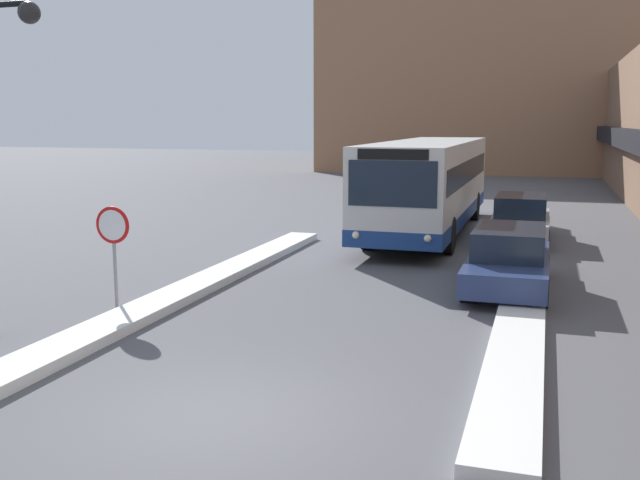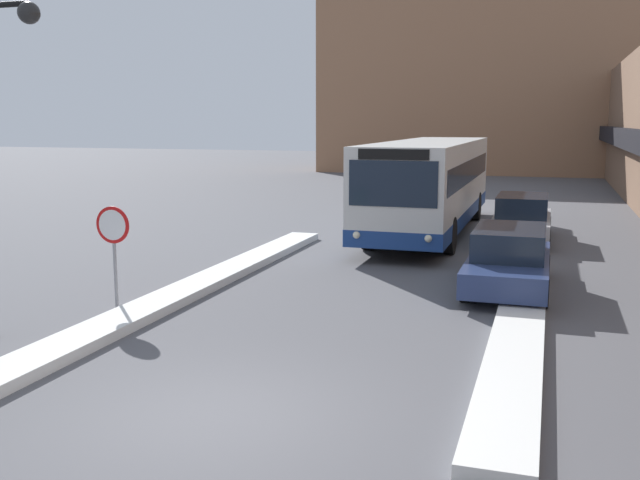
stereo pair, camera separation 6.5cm
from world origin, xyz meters
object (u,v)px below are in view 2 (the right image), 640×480
Objects in this scene: parked_car_back at (522,218)px; stop_sign at (113,235)px; parked_car_front at (509,259)px; city_bus at (430,183)px.

parked_car_back is 2.23× the size of stop_sign.
parked_car_front is 0.99× the size of parked_car_back.
parked_car_front is 7.14m from parked_car_back.
stop_sign is at bearing -110.61° from city_bus.
stop_sign is at bearing -123.76° from parked_car_back.
parked_car_back is (3.10, -0.63, -0.99)m from city_bus.
city_bus reaches higher than parked_car_front.
parked_car_front is at bearing -68.24° from city_bus.
city_bus is 12.86m from stop_sign.
city_bus reaches higher than stop_sign.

